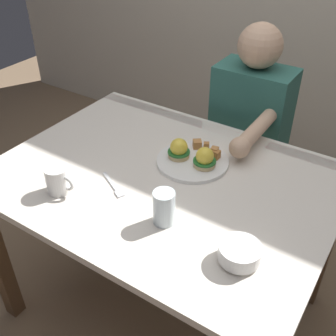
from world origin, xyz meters
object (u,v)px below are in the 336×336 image
coffee_mug (58,179)px  fork (114,186)px  water_glass_near (164,210)px  fruit_bowl (240,253)px  dining_table (164,198)px  eggs_benedict_plate (193,157)px  diner_person (247,131)px

coffee_mug → fork: (0.14, 0.12, -0.05)m
water_glass_near → fork: bearing=168.2°
fruit_bowl → fork: size_ratio=0.83×
dining_table → coffee_mug: (-0.25, -0.27, 0.16)m
coffee_mug → eggs_benedict_plate: bearing=53.2°
fork → diner_person: size_ratio=0.13×
eggs_benedict_plate → fruit_bowl: eggs_benedict_plate is taller
fork → water_glass_near: water_glass_near is taller
dining_table → eggs_benedict_plate: bearing=69.2°
coffee_mug → water_glass_near: bearing=10.1°
dining_table → water_glass_near: bearing=-56.0°
dining_table → fork: bearing=-126.2°
coffee_mug → water_glass_near: size_ratio=0.98×
dining_table → coffee_mug: bearing=-132.7°
eggs_benedict_plate → fruit_bowl: (0.35, -0.34, 0.00)m
eggs_benedict_plate → coffee_mug: coffee_mug is taller
eggs_benedict_plate → diner_person: (0.02, 0.48, -0.12)m
dining_table → diner_person: (0.07, 0.60, 0.02)m
eggs_benedict_plate → fork: 0.32m
dining_table → water_glass_near: 0.29m
fork → diner_person: bearing=76.8°
fruit_bowl → fork: (-0.51, 0.07, -0.03)m
eggs_benedict_plate → diner_person: diner_person is taller
diner_person → coffee_mug: bearing=-109.9°
eggs_benedict_plate → coffee_mug: size_ratio=2.43×
diner_person → eggs_benedict_plate: bearing=-92.4°
dining_table → fruit_bowl: size_ratio=10.00×
dining_table → fork: fork is taller
fruit_bowl → diner_person: diner_person is taller
fork → water_glass_near: (0.24, -0.05, 0.05)m
fruit_bowl → coffee_mug: size_ratio=1.08×
eggs_benedict_plate → diner_person: bearing=87.6°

